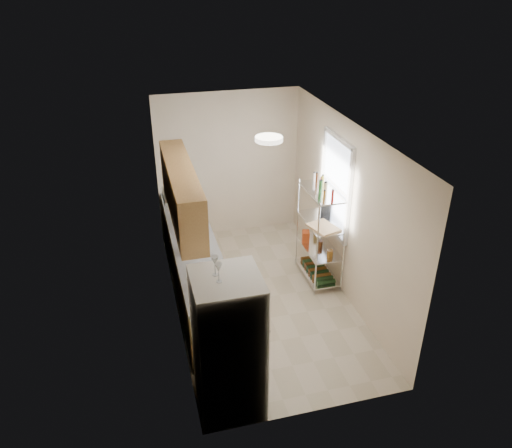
{
  "coord_description": "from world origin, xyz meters",
  "views": [
    {
      "loc": [
        -1.63,
        -5.87,
        4.47
      ],
      "look_at": [
        -0.02,
        0.25,
        1.13
      ],
      "focal_mm": 35.0,
      "sensor_mm": 36.0,
      "label": 1
    }
  ],
  "objects_px": {
    "cutting_board": "(324,227)",
    "espresso_machine": "(325,207)",
    "frying_pan_large": "(184,225)",
    "rice_cooker": "(193,243)",
    "refrigerator": "(228,345)"
  },
  "relations": [
    {
      "from": "rice_cooker",
      "to": "espresso_machine",
      "type": "distance_m",
      "value": 2.13
    },
    {
      "from": "refrigerator",
      "to": "espresso_machine",
      "type": "relative_size",
      "value": 6.79
    },
    {
      "from": "rice_cooker",
      "to": "frying_pan_large",
      "type": "height_order",
      "value": "rice_cooker"
    },
    {
      "from": "cutting_board",
      "to": "espresso_machine",
      "type": "height_order",
      "value": "espresso_machine"
    },
    {
      "from": "rice_cooker",
      "to": "espresso_machine",
      "type": "bearing_deg",
      "value": 9.82
    },
    {
      "from": "cutting_board",
      "to": "espresso_machine",
      "type": "xyz_separation_m",
      "value": [
        0.19,
        0.43,
        0.11
      ]
    },
    {
      "from": "rice_cooker",
      "to": "cutting_board",
      "type": "distance_m",
      "value": 1.91
    },
    {
      "from": "frying_pan_large",
      "to": "cutting_board",
      "type": "xyz_separation_m",
      "value": [
        1.94,
        -0.78,
        0.1
      ]
    },
    {
      "from": "rice_cooker",
      "to": "frying_pan_large",
      "type": "bearing_deg",
      "value": 92.89
    },
    {
      "from": "frying_pan_large",
      "to": "cutting_board",
      "type": "distance_m",
      "value": 2.1
    },
    {
      "from": "cutting_board",
      "to": "refrigerator",
      "type": "bearing_deg",
      "value": -133.71
    },
    {
      "from": "cutting_board",
      "to": "espresso_machine",
      "type": "relative_size",
      "value": 1.73
    },
    {
      "from": "rice_cooker",
      "to": "cutting_board",
      "type": "bearing_deg",
      "value": -2.07
    },
    {
      "from": "espresso_machine",
      "to": "refrigerator",
      "type": "bearing_deg",
      "value": -120.66
    },
    {
      "from": "cutting_board",
      "to": "rice_cooker",
      "type": "bearing_deg",
      "value": 177.93
    }
  ]
}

